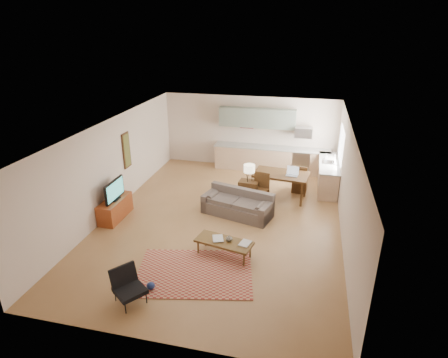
% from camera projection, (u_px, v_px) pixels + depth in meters
% --- Properties ---
extents(room, '(9.00, 9.00, 9.00)m').
position_uv_depth(room, '(221.00, 176.00, 10.06)').
color(room, olive).
rests_on(room, ground).
extents(kitchen_counter_back, '(4.26, 0.64, 0.92)m').
position_uv_depth(kitchen_counter_back, '(271.00, 159.00, 13.96)').
color(kitchen_counter_back, tan).
rests_on(kitchen_counter_back, ground).
extents(kitchen_counter_right, '(0.64, 2.26, 0.92)m').
position_uv_depth(kitchen_counter_right, '(328.00, 175.00, 12.48)').
color(kitchen_counter_right, tan).
rests_on(kitchen_counter_right, ground).
extents(kitchen_range, '(0.62, 0.62, 0.90)m').
position_uv_depth(kitchen_range, '(301.00, 161.00, 13.74)').
color(kitchen_range, '#A5A8AD').
rests_on(kitchen_range, ground).
extents(kitchen_microwave, '(0.62, 0.40, 0.35)m').
position_uv_depth(kitchen_microwave, '(304.00, 132.00, 13.33)').
color(kitchen_microwave, '#A5A8AD').
rests_on(kitchen_microwave, room).
extents(upper_cabinets, '(2.80, 0.34, 0.70)m').
position_uv_depth(upper_cabinets, '(257.00, 118.00, 13.65)').
color(upper_cabinets, gray).
rests_on(upper_cabinets, room).
extents(window_right, '(0.02, 1.40, 1.05)m').
position_uv_depth(window_right, '(341.00, 145.00, 11.99)').
color(window_right, white).
rests_on(window_right, room).
extents(wall_art_left, '(0.06, 0.42, 1.10)m').
position_uv_depth(wall_art_left, '(127.00, 150.00, 11.46)').
color(wall_art_left, olive).
rests_on(wall_art_left, room).
extents(triptych, '(1.70, 0.04, 0.50)m').
position_uv_depth(triptych, '(247.00, 122.00, 13.93)').
color(triptych, beige).
rests_on(triptych, room).
extents(rug, '(2.84, 2.24, 0.02)m').
position_uv_depth(rug, '(195.00, 273.00, 8.37)').
color(rug, maroon).
rests_on(rug, floor).
extents(sofa, '(2.24, 1.42, 0.72)m').
position_uv_depth(sofa, '(237.00, 204.00, 10.76)').
color(sofa, brown).
rests_on(sofa, floor).
extents(coffee_table, '(1.45, 0.82, 0.41)m').
position_uv_depth(coffee_table, '(224.00, 248.00, 8.91)').
color(coffee_table, '#503717').
rests_on(coffee_table, floor).
extents(book_a, '(0.45, 0.49, 0.03)m').
position_uv_depth(book_a, '(213.00, 239.00, 8.89)').
color(book_a, maroon).
rests_on(book_a, coffee_table).
extents(book_b, '(0.39, 0.43, 0.02)m').
position_uv_depth(book_b, '(241.00, 242.00, 8.77)').
color(book_b, navy).
rests_on(book_b, coffee_table).
extents(vase, '(0.20, 0.20, 0.16)m').
position_uv_depth(vase, '(229.00, 238.00, 8.81)').
color(vase, black).
rests_on(vase, coffee_table).
extents(armchair, '(0.89, 0.89, 0.72)m').
position_uv_depth(armchair, '(130.00, 287.00, 7.36)').
color(armchair, black).
rests_on(armchair, floor).
extents(tv_credenza, '(0.48, 1.25, 0.58)m').
position_uv_depth(tv_credenza, '(115.00, 209.00, 10.63)').
color(tv_credenza, maroon).
rests_on(tv_credenza, floor).
extents(tv, '(0.10, 0.96, 0.58)m').
position_uv_depth(tv, '(114.00, 190.00, 10.39)').
color(tv, black).
rests_on(tv, tv_credenza).
extents(console_table, '(0.63, 0.45, 0.69)m').
position_uv_depth(console_table, '(249.00, 191.00, 11.56)').
color(console_table, '#3D2612').
rests_on(console_table, floor).
extents(table_lamp, '(0.34, 0.34, 0.55)m').
position_uv_depth(table_lamp, '(249.00, 173.00, 11.32)').
color(table_lamp, beige).
rests_on(table_lamp, console_table).
extents(dining_table, '(1.77, 1.14, 0.84)m').
position_uv_depth(dining_table, '(280.00, 186.00, 11.77)').
color(dining_table, '#3D2612').
rests_on(dining_table, floor).
extents(dining_chair_near, '(0.58, 0.60, 1.02)m').
position_uv_depth(dining_chair_near, '(259.00, 190.00, 11.27)').
color(dining_chair_near, '#3D2612').
rests_on(dining_chair_near, floor).
extents(dining_chair_far, '(0.50, 0.52, 0.95)m').
position_uv_depth(dining_chair_far, '(300.00, 178.00, 12.22)').
color(dining_chair_far, '#3D2612').
rests_on(dining_chair_far, floor).
extents(laptop, '(0.39, 0.31, 0.27)m').
position_uv_depth(laptop, '(292.00, 172.00, 11.38)').
color(laptop, '#A5A8AD').
rests_on(laptop, dining_table).
extents(soap_bottle, '(0.09, 0.09, 0.19)m').
position_uv_depth(soap_bottle, '(326.00, 156.00, 12.57)').
color(soap_bottle, beige).
rests_on(soap_bottle, kitchen_counter_right).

